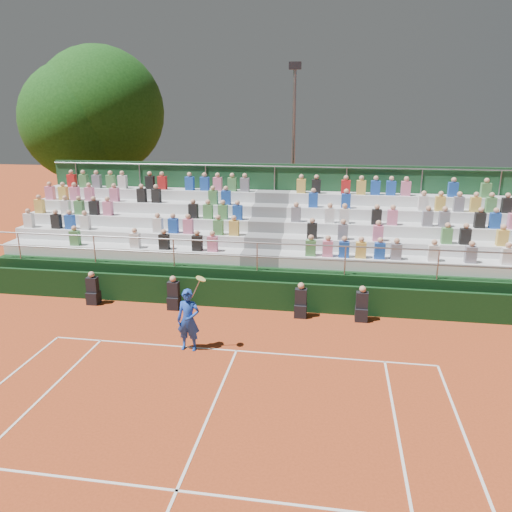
% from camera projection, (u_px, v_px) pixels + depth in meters
% --- Properties ---
extents(ground, '(90.00, 90.00, 0.00)m').
position_uv_depth(ground, '(236.00, 351.00, 14.16)').
color(ground, '#AE421D').
rests_on(ground, ground).
extents(courtside_wall, '(20.00, 0.15, 1.00)m').
position_uv_depth(courtside_wall, '(255.00, 295.00, 17.05)').
color(courtside_wall, black).
rests_on(courtside_wall, ground).
extents(line_officials, '(9.66, 0.40, 1.19)m').
position_uv_depth(line_officials, '(229.00, 299.00, 16.75)').
color(line_officials, black).
rests_on(line_officials, ground).
extents(grandstand, '(20.00, 5.20, 4.40)m').
position_uv_depth(grandstand, '(268.00, 253.00, 19.95)').
color(grandstand, black).
rests_on(grandstand, ground).
extents(tennis_player, '(0.87, 0.45, 2.22)m').
position_uv_depth(tennis_player, '(188.00, 320.00, 14.01)').
color(tennis_player, blue).
rests_on(tennis_player, ground).
extents(tree_west, '(6.35, 6.35, 9.18)m').
position_uv_depth(tree_west, '(81.00, 121.00, 26.69)').
color(tree_west, '#372514').
rests_on(tree_west, ground).
extents(tree_east, '(6.81, 6.81, 9.92)m').
position_uv_depth(tree_east, '(101.00, 111.00, 27.01)').
color(tree_east, '#372514').
rests_on(tree_east, ground).
extents(floodlight_mast, '(0.60, 0.25, 8.84)m').
position_uv_depth(floodlight_mast, '(294.00, 140.00, 25.36)').
color(floodlight_mast, gray).
rests_on(floodlight_mast, ground).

